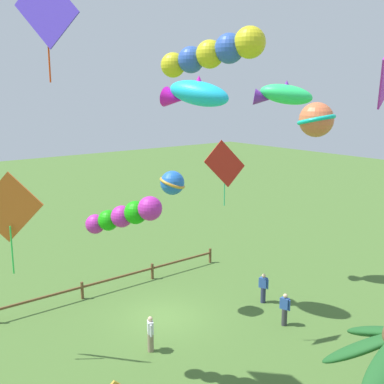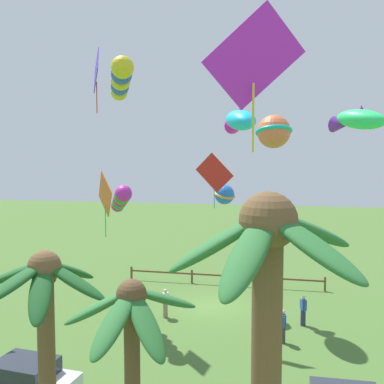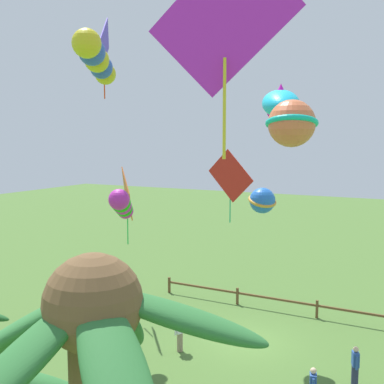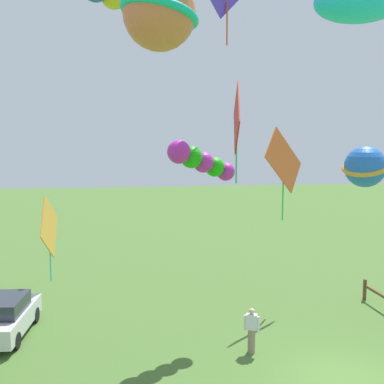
{
  "view_description": "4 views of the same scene",
  "coord_description": "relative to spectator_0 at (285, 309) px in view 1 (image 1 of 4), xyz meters",
  "views": [
    {
      "loc": [
        12.4,
        17.98,
        10.85
      ],
      "look_at": [
        0.94,
        3.46,
        6.97
      ],
      "focal_mm": 44.97,
      "sensor_mm": 36.0,
      "label": 1
    },
    {
      "loc": [
        -3.82,
        23.79,
        8.45
      ],
      "look_at": [
        0.38,
        3.98,
        7.02
      ],
      "focal_mm": 39.17,
      "sensor_mm": 36.0,
      "label": 2
    },
    {
      "loc": [
        -7.15,
        19.32,
        9.21
      ],
      "look_at": [
        1.16,
        3.16,
        7.22
      ],
      "focal_mm": 43.13,
      "sensor_mm": 36.0,
      "label": 3
    },
    {
      "loc": [
        -12.55,
        6.61,
        7.36
      ],
      "look_at": [
        1.72,
        4.43,
        5.72
      ],
      "focal_mm": 43.04,
      "sensor_mm": 36.0,
      "label": 4
    }
  ],
  "objects": [
    {
      "name": "kite_fish_5",
      "position": [
        -3.72,
        -3.87,
        9.87
      ],
      "size": [
        3.12,
        3.11,
        1.47
      ],
      "color": "#2DEC70"
    },
    {
      "name": "spectator_2",
      "position": [
        6.25,
        -1.97,
        0.0
      ],
      "size": [
        0.37,
        0.5,
        1.59
      ],
      "color": "gray",
      "rests_on": "ground"
    },
    {
      "name": "spectator_1",
      "position": [
        -1.05,
        -2.36,
        0.0
      ],
      "size": [
        0.34,
        0.52,
        1.59
      ],
      "color": "#2D3351",
      "rests_on": "ground"
    },
    {
      "name": "kite_diamond_0",
      "position": [
        3.36,
        -0.63,
        7.11
      ],
      "size": [
        1.93,
        0.37,
        2.73
      ],
      "color": "red"
    },
    {
      "name": "spectator_0",
      "position": [
        0.0,
        0.0,
        0.0
      ],
      "size": [
        0.31,
        0.54,
        1.59
      ],
      "color": "#38383D",
      "rests_on": "ground"
    },
    {
      "name": "kite_tube_1",
      "position": [
        8.16,
        -0.48,
        5.78
      ],
      "size": [
        1.87,
        2.73,
        1.57
      ],
      "color": "#BC29A6"
    },
    {
      "name": "rail_fence",
      "position": [
        3.94,
        -8.65,
        -0.2
      ],
      "size": [
        13.53,
        0.12,
        0.95
      ],
      "color": "brown",
      "rests_on": "ground"
    },
    {
      "name": "kite_diamond_4",
      "position": [
        10.85,
        -4.66,
        5.6
      ],
      "size": [
        1.91,
        2.36,
        4.14
      ],
      "color": "orange"
    },
    {
      "name": "kite_tube_9",
      "position": [
        6.83,
        2.69,
        11.15
      ],
      "size": [
        1.88,
        3.09,
        1.4
      ],
      "color": "gold"
    },
    {
      "name": "kite_ball_10",
      "position": [
        0.5,
        1.63,
        8.93
      ],
      "size": [
        1.9,
        1.9,
        1.39
      ],
      "color": "#DF7141"
    },
    {
      "name": "kite_fish_3",
      "position": [
        2.45,
        -3.72,
        9.93
      ],
      "size": [
        2.52,
        3.69,
        1.6
      ],
      "color": "#1DC9F0"
    },
    {
      "name": "ground_plane",
      "position": [
        4.02,
        -4.23,
        -0.81
      ],
      "size": [
        120.0,
        120.0,
        0.0
      ],
      "primitive_type": "plane",
      "color": "#476B2D"
    },
    {
      "name": "kite_ball_8",
      "position": [
        3.34,
        -4.3,
        5.81
      ],
      "size": [
        1.76,
        1.76,
        1.15
      ],
      "color": "blue"
    },
    {
      "name": "kite_diamond_2",
      "position": [
        10.03,
        -1.87,
        12.58
      ],
      "size": [
        1.24,
        2.31,
        3.59
      ],
      "color": "#5339D4"
    }
  ]
}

